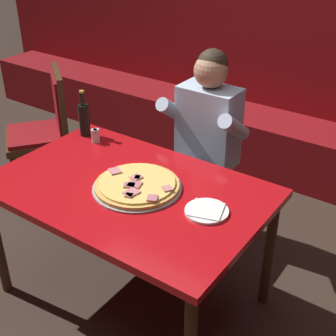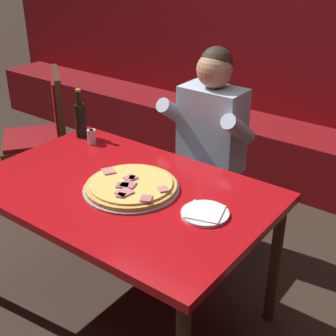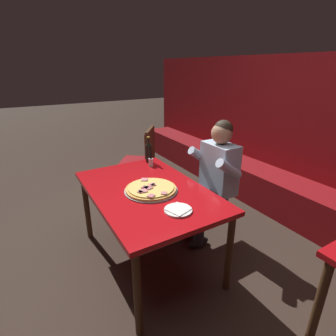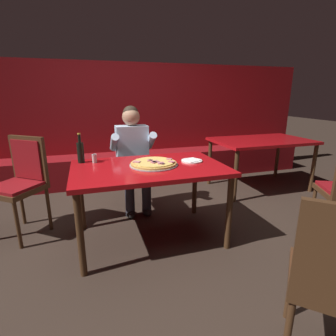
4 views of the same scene
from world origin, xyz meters
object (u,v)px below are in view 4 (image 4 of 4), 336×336
(main_dining_table, at_px, (149,174))
(shaker_black_pepper, at_px, (94,159))
(beer_bottle, at_px, (81,152))
(shaker_red_pepper_flakes, at_px, (95,159))
(pizza, at_px, (154,163))
(dining_chair_side_aisle, at_px, (21,178))
(background_dining_table, at_px, (261,145))
(plate_white_paper, at_px, (192,161))
(diner_seated_blue_shirt, at_px, (134,154))

(main_dining_table, relative_size, shaker_black_pepper, 16.48)
(main_dining_table, xyz_separation_m, beer_bottle, (-0.61, 0.32, 0.19))
(beer_bottle, height_order, shaker_red_pepper_flakes, beer_bottle)
(shaker_red_pepper_flakes, bearing_deg, pizza, -27.51)
(dining_chair_side_aisle, bearing_deg, shaker_black_pepper, -17.65)
(dining_chair_side_aisle, xyz_separation_m, background_dining_table, (3.14, 0.43, 0.09))
(shaker_black_pepper, bearing_deg, shaker_red_pepper_flakes, 54.61)
(main_dining_table, relative_size, shaker_red_pepper_flakes, 16.48)
(pizza, distance_m, shaker_red_pepper_flakes, 0.60)
(plate_white_paper, distance_m, shaker_black_pepper, 0.97)
(dining_chair_side_aisle, bearing_deg, beer_bottle, -17.10)
(shaker_red_pepper_flakes, xyz_separation_m, dining_chair_side_aisle, (-0.72, 0.22, -0.20))
(main_dining_table, distance_m, shaker_black_pepper, 0.57)
(plate_white_paper, bearing_deg, main_dining_table, -175.45)
(shaker_red_pepper_flakes, height_order, dining_chair_side_aisle, dining_chair_side_aisle)
(shaker_red_pepper_flakes, xyz_separation_m, background_dining_table, (2.42, 0.65, -0.12))
(background_dining_table, bearing_deg, shaker_black_pepper, -164.84)
(shaker_black_pepper, bearing_deg, plate_white_paper, -14.54)
(plate_white_paper, bearing_deg, background_dining_table, 31.11)
(plate_white_paper, height_order, background_dining_table, plate_white_paper)
(main_dining_table, relative_size, plate_white_paper, 6.75)
(plate_white_paper, bearing_deg, dining_chair_side_aisle, 164.11)
(dining_chair_side_aisle, distance_m, background_dining_table, 3.17)
(beer_bottle, distance_m, diner_seated_blue_shirt, 0.75)
(background_dining_table, bearing_deg, shaker_red_pepper_flakes, -165.03)
(main_dining_table, height_order, plate_white_paper, plate_white_paper)
(main_dining_table, distance_m, background_dining_table, 2.16)
(shaker_red_pepper_flakes, distance_m, dining_chair_side_aisle, 0.78)
(shaker_black_pepper, bearing_deg, diner_seated_blue_shirt, 44.68)
(main_dining_table, distance_m, beer_bottle, 0.71)
(pizza, xyz_separation_m, diner_seated_blue_shirt, (-0.06, 0.73, -0.07))
(beer_bottle, bearing_deg, dining_chair_side_aisle, 162.90)
(pizza, relative_size, shaker_red_pepper_flakes, 5.34)
(shaker_black_pepper, relative_size, diner_seated_blue_shirt, 0.07)
(beer_bottle, bearing_deg, background_dining_table, 13.53)
(pizza, height_order, dining_chair_side_aisle, dining_chair_side_aisle)
(main_dining_table, distance_m, shaker_red_pepper_flakes, 0.57)
(main_dining_table, bearing_deg, shaker_red_pepper_flakes, 148.89)
(main_dining_table, height_order, pizza, pizza)
(beer_bottle, xyz_separation_m, background_dining_table, (2.55, 0.61, -0.19))
(shaker_black_pepper, height_order, dining_chair_side_aisle, dining_chair_side_aisle)
(pizza, relative_size, diner_seated_blue_shirt, 0.36)
(main_dining_table, relative_size, beer_bottle, 4.85)
(pizza, height_order, shaker_black_pepper, shaker_black_pepper)
(background_dining_table, bearing_deg, dining_chair_side_aisle, -172.18)
(main_dining_table, height_order, dining_chair_side_aisle, dining_chair_side_aisle)
(diner_seated_blue_shirt, bearing_deg, pizza, -84.94)
(pizza, xyz_separation_m, shaker_red_pepper_flakes, (-0.53, 0.28, 0.02))
(plate_white_paper, xyz_separation_m, shaker_black_pepper, (-0.94, 0.24, 0.03))
(plate_white_paper, height_order, diner_seated_blue_shirt, diner_seated_blue_shirt)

